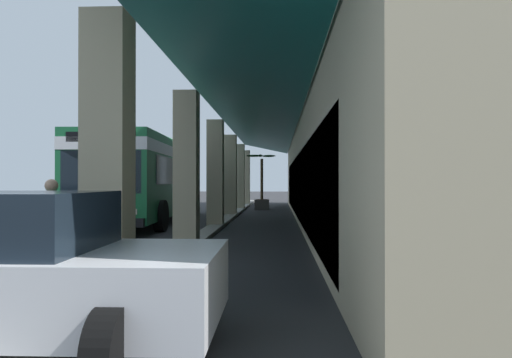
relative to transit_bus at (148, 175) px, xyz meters
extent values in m
plane|color=#2D2D30|center=(-1.15, 8.09, -1.85)|extent=(120.00, 120.00, 0.00)
cube|color=#9E998E|center=(-0.62, 3.01, -1.79)|extent=(37.68, 0.50, 0.12)
cube|color=#C6B793|center=(-0.62, 12.71, 1.53)|extent=(31.40, 13.69, 6.76)
cube|color=beige|center=(-0.62, 12.71, 5.21)|extent=(31.70, 13.99, 0.60)
cube|color=#C6B793|center=(-13.71, 2.94, 0.01)|extent=(0.55, 0.55, 3.72)
cube|color=#C6B793|center=(-8.47, 2.94, 0.01)|extent=(0.55, 0.55, 3.72)
cube|color=#C6B793|center=(-3.24, 2.94, 0.01)|extent=(0.55, 0.55, 3.72)
cube|color=#C6B793|center=(1.99, 2.94, 0.01)|extent=(0.55, 0.55, 3.72)
cube|color=#C6B793|center=(7.23, 2.94, 0.01)|extent=(0.55, 0.55, 3.72)
cube|color=#C6B793|center=(12.46, 2.94, 0.01)|extent=(0.55, 0.55, 3.72)
cube|color=#146B66|center=(-0.62, 4.26, 2.22)|extent=(31.40, 3.16, 0.82)
cube|color=#19232D|center=(-0.62, 5.90, -0.45)|extent=(26.38, 0.08, 2.40)
cube|color=#196638|center=(0.05, 0.00, -0.13)|extent=(11.09, 2.98, 2.75)
cube|color=white|center=(0.05, 0.00, 0.80)|extent=(11.11, 3.00, 0.36)
cube|color=#19232D|center=(-0.25, -0.01, 0.10)|extent=(9.33, 2.94, 0.90)
cube|color=#19232D|center=(5.52, 0.22, 0.00)|extent=(0.15, 2.24, 1.20)
cube|color=black|center=(5.53, 0.22, 0.97)|extent=(0.14, 1.94, 0.28)
cube|color=black|center=(5.65, 0.22, -1.40)|extent=(0.30, 2.45, 0.24)
cube|color=silver|center=(5.53, 1.11, -1.10)|extent=(0.07, 0.24, 0.16)
cube|color=silver|center=(5.60, -0.67, -1.10)|extent=(0.07, 0.24, 0.16)
cube|color=silver|center=(-1.45, -0.06, 1.37)|extent=(2.47, 1.88, 0.24)
cylinder|color=black|center=(3.63, 1.42, -1.35)|extent=(1.00, 0.30, 1.00)
cylinder|color=black|center=(3.73, -1.13, -1.35)|extent=(1.00, 0.30, 1.00)
cylinder|color=black|center=(-3.08, 1.15, -1.35)|extent=(1.00, 0.30, 1.00)
cylinder|color=black|center=(-2.97, -1.39, -1.35)|extent=(1.00, 0.30, 1.00)
cylinder|color=black|center=(13.19, 3.86, -1.53)|extent=(0.64, 0.22, 0.64)
cylinder|color=black|center=(14.99, 3.87, -1.53)|extent=(0.64, 0.22, 0.64)
cylinder|color=black|center=(9.48, 0.16, -1.53)|extent=(0.64, 0.22, 0.64)
cylinder|color=navy|center=(10.76, 1.42, -1.45)|extent=(0.16, 0.16, 0.80)
cylinder|color=navy|center=(10.62, 1.24, -1.45)|extent=(0.16, 0.16, 0.80)
cube|color=#26664C|center=(10.69, 1.33, -0.75)|extent=(0.29, 0.49, 0.60)
sphere|color=tan|center=(10.69, 1.33, -0.35)|extent=(0.22, 0.22, 0.22)
cylinder|color=#26664C|center=(10.70, 1.62, -0.72)|extent=(0.09, 0.09, 0.54)
cylinder|color=#26664C|center=(10.68, 1.04, -0.72)|extent=(0.09, 0.09, 0.54)
cube|color=#4C4742|center=(-8.48, 4.20, -1.57)|extent=(0.82, 0.82, 0.57)
cylinder|color=#332319|center=(-8.48, 4.20, -1.27)|extent=(0.70, 0.70, 0.02)
cylinder|color=brown|center=(-8.48, 4.20, -0.12)|extent=(0.16, 0.16, 2.32)
ellipsoid|color=#195123|center=(-7.96, 4.14, 1.18)|extent=(1.05, 0.33, 0.16)
ellipsoid|color=#195123|center=(-8.42, 4.59, 1.20)|extent=(0.32, 0.81, 0.18)
ellipsoid|color=#195123|center=(-8.94, 4.11, 1.26)|extent=(0.97, 0.40, 0.15)
ellipsoid|color=#195123|center=(-8.60, 3.75, 1.22)|extent=(0.45, 0.96, 0.17)
camera|label=1|loc=(18.45, 5.11, -0.29)|focal=33.35mm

